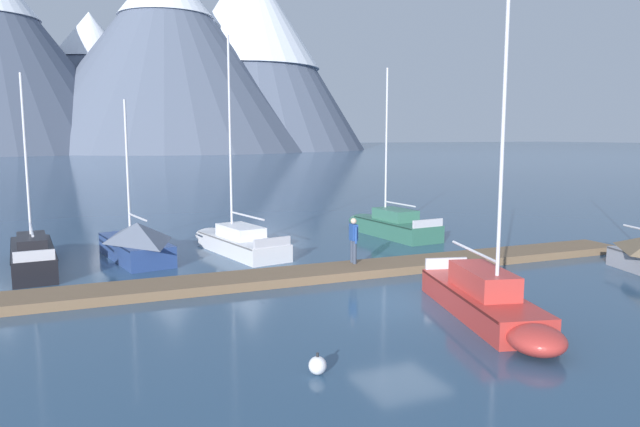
# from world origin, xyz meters

# --- Properties ---
(ground_plane) EXTENTS (700.00, 700.00, 0.00)m
(ground_plane) POSITION_xyz_m (0.00, 0.00, 0.00)
(ground_plane) COLOR #2D4C6B
(mountain_shoulder_ridge) EXTENTS (71.13, 71.13, 46.05)m
(mountain_shoulder_ridge) POSITION_xyz_m (1.51, 201.99, 23.62)
(mountain_shoulder_ridge) COLOR slate
(mountain_shoulder_ridge) RESTS_ON ground
(mountain_east_summit) EXTENTS (93.18, 93.18, 60.58)m
(mountain_east_summit) POSITION_xyz_m (23.21, 179.99, 30.91)
(mountain_east_summit) COLOR slate
(mountain_east_summit) RESTS_ON ground
(mountain_rear_spur) EXTENTS (81.28, 81.28, 66.48)m
(mountain_rear_spur) POSITION_xyz_m (52.72, 187.53, 35.68)
(mountain_rear_spur) COLOR slate
(mountain_rear_spur) RESTS_ON ground
(dock) EXTENTS (25.24, 2.55, 0.30)m
(dock) POSITION_xyz_m (0.00, 4.00, 0.15)
(dock) COLOR brown
(dock) RESTS_ON ground
(sailboat_nearest_berth) EXTENTS (1.82, 6.61, 7.31)m
(sailboat_nearest_berth) POSITION_xyz_m (-10.28, 9.80, 0.55)
(sailboat_nearest_berth) COLOR black
(sailboat_nearest_berth) RESTS_ON ground
(sailboat_second_berth) EXTENTS (2.65, 5.94, 6.45)m
(sailboat_second_berth) POSITION_xyz_m (-6.54, 9.92, 0.74)
(sailboat_second_berth) COLOR navy
(sailboat_second_berth) RESTS_ON ground
(sailboat_mid_dock_port) EXTENTS (2.86, 6.98, 9.20)m
(sailboat_mid_dock_port) POSITION_xyz_m (-2.33, 9.80, 0.49)
(sailboat_mid_dock_port) COLOR silver
(sailboat_mid_dock_port) RESTS_ON ground
(sailboat_mid_dock_starboard) EXTENTS (3.07, 6.71, 8.36)m
(sailboat_mid_dock_starboard) POSITION_xyz_m (1.39, -2.22, 0.53)
(sailboat_mid_dock_starboard) COLOR #B2332D
(sailboat_mid_dock_starboard) RESTS_ON ground
(sailboat_far_berth) EXTENTS (2.29, 6.61, 8.33)m
(sailboat_far_berth) POSITION_xyz_m (5.95, 10.80, 0.54)
(sailboat_far_berth) COLOR #336B56
(sailboat_far_berth) RESTS_ON ground
(person_on_dock) EXTENTS (0.26, 0.59, 1.69)m
(person_on_dock) POSITION_xyz_m (0.66, 4.42, 1.26)
(person_on_dock) COLOR #384256
(person_on_dock) RESTS_ON dock
(mooring_buoy_channel_marker) EXTENTS (0.39, 0.39, 0.47)m
(mooring_buoy_channel_marker) POSITION_xyz_m (-4.34, -3.74, 0.20)
(mooring_buoy_channel_marker) COLOR white
(mooring_buoy_channel_marker) RESTS_ON ground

